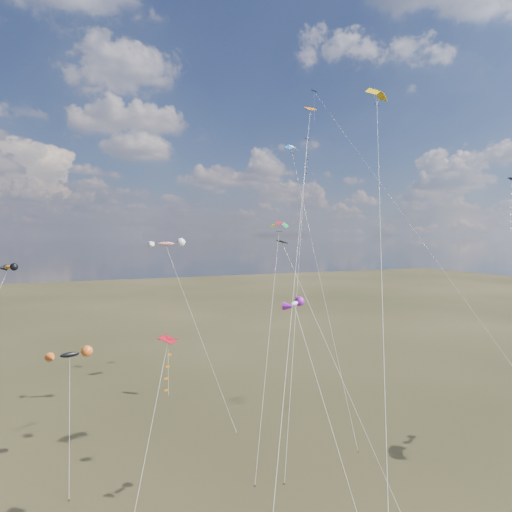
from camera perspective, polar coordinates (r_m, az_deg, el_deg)
name	(u,v)px	position (r m, az deg, el deg)	size (l,w,h in m)	color
diamond_black_high	(306,171)	(68.17, 6.26, 10.51)	(18.36, 27.38, 35.97)	black
diamond_navy_tall	(332,130)	(66.42, 9.52, 15.32)	(11.79, 31.07, 42.09)	#110E49
diamond_black_mid	(316,319)	(37.05, 7.51, -7.83)	(4.50, 12.60, 20.80)	black
diamond_red_low	(166,374)	(33.40, -11.15, -14.27)	(5.74, 8.16, 14.11)	#AD0A19
diamond_orange_center	(300,217)	(34.39, 5.56, 4.84)	(15.78, 21.64, 33.03)	#E16A00
parafoil_yellow	(377,92)	(44.68, 14.90, 19.20)	(18.99, 24.52, 34.90)	gold
parafoil_blue_white	(293,148)	(64.83, 4.60, 13.26)	(4.76, 21.24, 34.09)	blue
parafoil_tricolor	(279,224)	(56.91, 2.89, 3.96)	(11.90, 17.62, 23.29)	gold
novelty_black_orange	(70,355)	(46.07, -22.26, -11.37)	(3.65, 7.25, 10.86)	black
novelty_orange_black	(7,269)	(51.98, -28.66, -1.39)	(7.23, 16.23, 18.46)	#CA740B
novelty_white_purple	(295,305)	(34.87, 4.90, -6.10)	(2.18, 11.36, 16.46)	silver
novelty_redwhite_stripe	(166,244)	(56.91, -11.19, 1.47)	(7.14, 12.34, 20.81)	red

